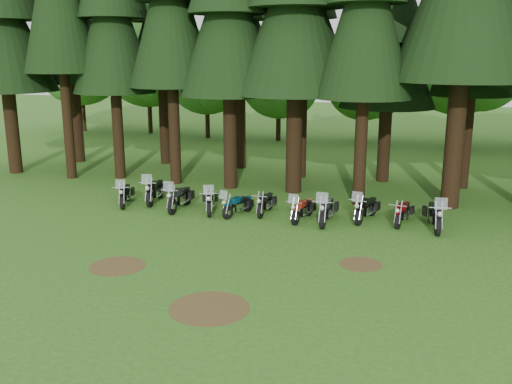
% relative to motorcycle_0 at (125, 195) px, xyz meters
% --- Properties ---
extents(ground, '(120.00, 120.00, 0.00)m').
position_rel_motorcycle_0_xyz_m(ground, '(6.60, -4.80, -0.47)').
color(ground, '#295E17').
rests_on(ground, ground).
extents(pine_back_4, '(4.94, 4.94, 13.78)m').
position_rel_motorcycle_0_xyz_m(pine_back_4, '(10.64, 8.44, 7.78)').
color(pine_back_4, black).
rests_on(pine_back_4, ground).
extents(decid_0, '(8.00, 7.78, 10.00)m').
position_rel_motorcycle_0_xyz_m(decid_0, '(-15.50, 20.46, 5.43)').
color(decid_0, black).
rests_on(decid_0, ground).
extents(decid_1, '(7.91, 7.69, 9.88)m').
position_rel_motorcycle_0_xyz_m(decid_1, '(-9.38, 20.96, 5.37)').
color(decid_1, black).
rests_on(decid_1, ground).
extents(decid_2, '(6.72, 6.53, 8.40)m').
position_rel_motorcycle_0_xyz_m(decid_2, '(-3.83, 19.98, 4.49)').
color(decid_2, black).
rests_on(decid_2, ground).
extents(decid_3, '(6.12, 5.95, 7.65)m').
position_rel_motorcycle_0_xyz_m(decid_3, '(1.89, 20.33, 4.04)').
color(decid_3, black).
rests_on(decid_3, ground).
extents(decid_4, '(5.93, 5.76, 7.41)m').
position_rel_motorcycle_0_xyz_m(decid_4, '(8.18, 21.52, 3.90)').
color(decid_4, black).
rests_on(decid_4, ground).
extents(decid_5, '(8.45, 8.21, 10.56)m').
position_rel_motorcycle_0_xyz_m(decid_5, '(14.90, 20.91, 5.77)').
color(decid_5, black).
rests_on(decid_5, ground).
extents(dirt_patch_0, '(1.80, 1.80, 0.01)m').
position_rel_motorcycle_0_xyz_m(dirt_patch_0, '(3.60, -6.80, -0.46)').
color(dirt_patch_0, '#4C3D1E').
rests_on(dirt_patch_0, ground).
extents(dirt_patch_1, '(1.40, 1.40, 0.01)m').
position_rel_motorcycle_0_xyz_m(dirt_patch_1, '(11.10, -4.30, -0.46)').
color(dirt_patch_1, '#4C3D1E').
rests_on(dirt_patch_1, ground).
extents(dirt_patch_2, '(2.20, 2.20, 0.01)m').
position_rel_motorcycle_0_xyz_m(dirt_patch_2, '(7.60, -8.80, -0.46)').
color(dirt_patch_2, '#4C3D1E').
rests_on(dirt_patch_2, ground).
extents(motorcycle_0, '(1.06, 2.16, 1.40)m').
position_rel_motorcycle_0_xyz_m(motorcycle_0, '(0.00, 0.00, 0.00)').
color(motorcycle_0, black).
rests_on(motorcycle_0, ground).
extents(motorcycle_1, '(0.80, 2.49, 1.57)m').
position_rel_motorcycle_0_xyz_m(motorcycle_1, '(1.08, 0.80, 0.06)').
color(motorcycle_1, black).
rests_on(motorcycle_1, ground).
extents(motorcycle_2, '(0.45, 2.39, 1.51)m').
position_rel_motorcycle_0_xyz_m(motorcycle_2, '(2.69, 0.01, 0.04)').
color(motorcycle_2, black).
rests_on(motorcycle_2, ground).
extents(motorcycle_3, '(1.05, 2.26, 1.45)m').
position_rel_motorcycle_0_xyz_m(motorcycle_3, '(4.09, 0.03, 0.02)').
color(motorcycle_3, black).
rests_on(motorcycle_3, ground).
extents(motorcycle_4, '(0.87, 1.99, 1.27)m').
position_rel_motorcycle_0_xyz_m(motorcycle_4, '(5.41, -0.10, -0.04)').
color(motorcycle_4, black).
rests_on(motorcycle_4, ground).
extents(motorcycle_5, '(0.30, 2.10, 0.86)m').
position_rel_motorcycle_0_xyz_m(motorcycle_5, '(6.45, 0.50, -0.03)').
color(motorcycle_5, black).
rests_on(motorcycle_5, ground).
extents(motorcycle_6, '(0.61, 2.13, 1.34)m').
position_rel_motorcycle_0_xyz_m(motorcycle_6, '(8.17, -0.01, -0.02)').
color(motorcycle_6, black).
rests_on(motorcycle_6, ground).
extents(motorcycle_7, '(0.46, 2.44, 1.54)m').
position_rel_motorcycle_0_xyz_m(motorcycle_7, '(9.18, -0.06, 0.05)').
color(motorcycle_7, black).
rests_on(motorcycle_7, ground).
extents(motorcycle_8, '(0.81, 2.28, 1.44)m').
position_rel_motorcycle_0_xyz_m(motorcycle_8, '(10.65, 0.75, 0.01)').
color(motorcycle_8, black).
rests_on(motorcycle_8, ground).
extents(motorcycle_9, '(0.48, 2.09, 0.86)m').
position_rel_motorcycle_0_xyz_m(motorcycle_9, '(12.12, 0.70, -0.03)').
color(motorcycle_9, black).
rests_on(motorcycle_9, ground).
extents(motorcycle_10, '(0.66, 2.48, 1.56)m').
position_rel_motorcycle_0_xyz_m(motorcycle_10, '(13.34, 0.37, 0.05)').
color(motorcycle_10, black).
rests_on(motorcycle_10, ground).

